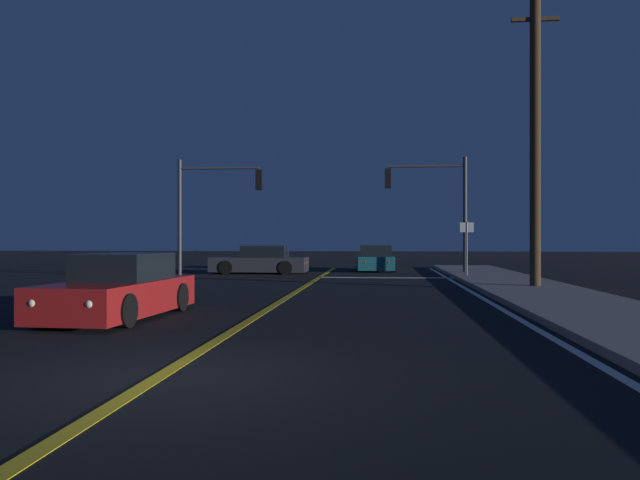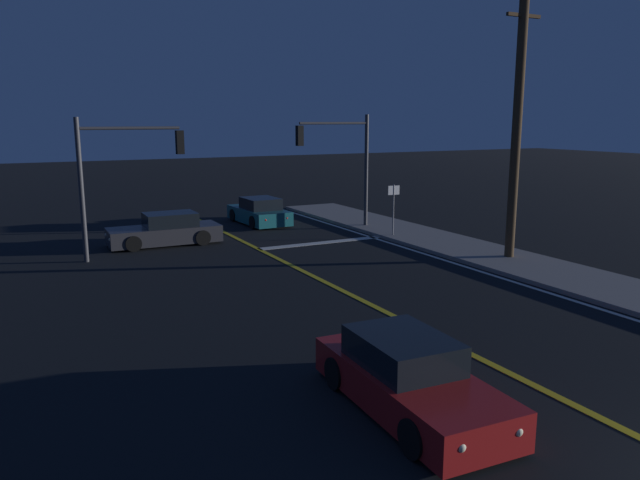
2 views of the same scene
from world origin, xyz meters
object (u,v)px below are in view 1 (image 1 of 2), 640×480
(traffic_signal_near_right, at_px, (435,197))
(street_sign_corner, at_px, (467,240))
(traffic_signal_far_left, at_px, (211,198))
(car_lead_oncoming_charcoal, at_px, (261,261))
(car_far_approaching_red, at_px, (120,290))
(utility_pole_right, at_px, (535,128))
(car_distant_tail_teal, at_px, (375,260))

(traffic_signal_near_right, relative_size, street_sign_corner, 2.27)
(traffic_signal_near_right, bearing_deg, traffic_signal_far_left, 7.84)
(traffic_signal_near_right, bearing_deg, car_lead_oncoming_charcoal, -2.92)
(car_far_approaching_red, height_order, street_sign_corner, street_sign_corner)
(car_far_approaching_red, height_order, utility_pole_right, utility_pole_right)
(car_distant_tail_teal, distance_m, utility_pole_right, 13.86)
(car_lead_oncoming_charcoal, distance_m, traffic_signal_far_left, 3.97)
(car_lead_oncoming_charcoal, distance_m, utility_pole_right, 14.64)
(car_lead_oncoming_charcoal, distance_m, car_far_approaching_red, 16.96)
(car_far_approaching_red, relative_size, street_sign_corner, 1.88)
(car_distant_tail_teal, relative_size, utility_pole_right, 0.42)
(utility_pole_right, bearing_deg, traffic_signal_near_right, 106.31)
(car_distant_tail_teal, height_order, car_far_approaching_red, same)
(car_distant_tail_teal, xyz_separation_m, traffic_signal_near_right, (2.76, -3.52, 3.04))
(car_distant_tail_teal, bearing_deg, car_far_approaching_red, -106.51)
(car_far_approaching_red, relative_size, utility_pole_right, 0.44)
(car_lead_oncoming_charcoal, height_order, utility_pole_right, utility_pole_right)
(traffic_signal_near_right, relative_size, traffic_signal_far_left, 1.03)
(car_lead_oncoming_charcoal, xyz_separation_m, traffic_signal_far_left, (-1.94, -1.82, 2.95))
(car_far_approaching_red, xyz_separation_m, traffic_signal_far_left, (-2.23, 15.14, 2.95))
(traffic_signal_near_right, relative_size, utility_pole_right, 0.54)
(traffic_signal_near_right, bearing_deg, utility_pole_right, 106.31)
(car_far_approaching_red, distance_m, utility_pole_right, 13.98)
(car_distant_tail_teal, relative_size, car_far_approaching_red, 0.94)
(car_lead_oncoming_charcoal, relative_size, car_far_approaching_red, 1.03)
(car_far_approaching_red, xyz_separation_m, street_sign_corner, (9.00, 13.74, 1.03))
(car_lead_oncoming_charcoal, distance_m, traffic_signal_near_right, 8.78)
(car_distant_tail_teal, distance_m, traffic_signal_near_right, 5.41)
(utility_pole_right, distance_m, street_sign_corner, 6.84)
(utility_pole_right, height_order, street_sign_corner, utility_pole_right)
(car_far_approaching_red, xyz_separation_m, traffic_signal_near_right, (7.93, 16.54, 3.04))
(car_far_approaching_red, bearing_deg, car_lead_oncoming_charcoal, -86.33)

